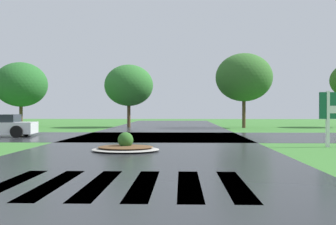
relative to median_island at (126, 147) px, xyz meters
name	(u,v)px	position (x,y,z in m)	size (l,w,h in m)	color
asphalt_roadway	(147,152)	(0.80, -0.30, -0.14)	(9.15, 80.00, 0.01)	#232628
asphalt_cross_road	(160,137)	(0.80, 7.72, -0.14)	(90.00, 8.24, 0.01)	#232628
crosswalk_stripes	(121,184)	(0.80, -6.38, -0.14)	(4.95, 3.37, 0.01)	white
median_island	(126,147)	(0.00, 0.00, 0.00)	(2.42, 2.13, 0.68)	#9E9B93
background_treeline	(132,83)	(-2.15, 19.40, 3.59)	(41.02, 6.12, 6.05)	#4C3823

